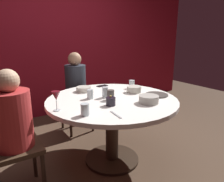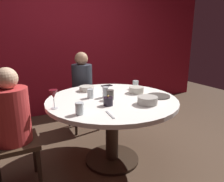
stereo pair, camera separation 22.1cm
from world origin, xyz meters
The scene contains 19 objects.
ground_plane centered at (0.00, 0.00, 0.00)m, with size 8.00×8.00×0.00m, color #4C3828.
back_wall centered at (0.00, 1.85, 1.30)m, with size 6.00×0.10×2.60m, color maroon.
dining_table centered at (0.00, 0.00, 0.59)m, with size 1.37×1.37×0.73m.
seated_diner_left centered at (-0.97, 0.00, 0.70)m, with size 0.40×0.40×1.13m.
seated_diner_back centered at (0.00, 0.95, 0.71)m, with size 0.40×0.40×1.15m.
candle_holder centered at (-0.14, -0.19, 0.77)m, with size 0.09×0.09×0.10m.
wine_glass centered at (-0.61, -0.05, 0.86)m, with size 0.08×0.08×0.18m.
dinner_plate centered at (0.48, -0.17, 0.74)m, with size 0.25×0.25×0.01m, color #4C4742.
cell_phone centered at (0.19, 0.53, 0.74)m, with size 0.07×0.14×0.01m, color black.
bowl_serving_large centered at (-0.13, 0.42, 0.76)m, with size 0.18×0.18×0.06m, color beige.
bowl_salad_center centered at (0.35, 0.07, 0.77)m, with size 0.17×0.17×0.07m, color beige.
bowl_small_white centered at (0.22, -0.32, 0.77)m, with size 0.19×0.19×0.07m, color #B2ADA3.
cup_near_candle centered at (-0.45, -0.29, 0.78)m, with size 0.07×0.07×0.10m, color silver.
cup_by_left_diner centered at (-0.04, 0.07, 0.79)m, with size 0.07×0.07×0.11m, color silver.
cup_by_right_diner centered at (0.45, 0.24, 0.78)m, with size 0.07×0.07×0.10m, color silver.
cup_center_front centered at (-0.04, -0.03, 0.78)m, with size 0.07×0.07×0.10m, color #4C4742.
cup_far_edge centered at (-0.20, 0.12, 0.78)m, with size 0.07×0.07×0.10m, color silver.
fork_near_plate centered at (0.09, 0.19, 0.74)m, with size 0.02×0.18×0.01m, color #B7B7BC.
knife_near_plate centered at (-0.23, -0.42, 0.74)m, with size 0.02×0.18×0.01m, color #B7B7BC.
Camera 2 is at (-0.97, -1.91, 1.38)m, focal length 34.03 mm.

